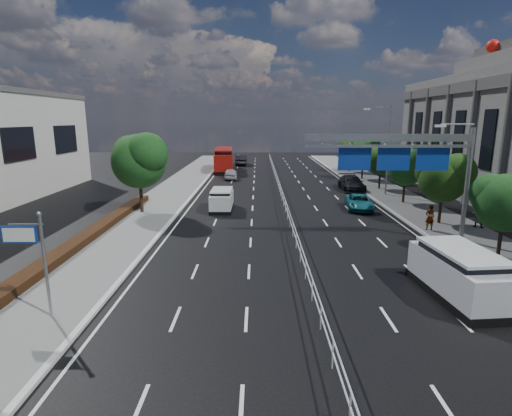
{
  "coord_description": "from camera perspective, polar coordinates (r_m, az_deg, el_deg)",
  "views": [
    {
      "loc": [
        -2.36,
        -14.4,
        7.71
      ],
      "look_at": [
        -2.45,
        9.33,
        2.4
      ],
      "focal_mm": 28.0,
      "sensor_mm": 36.0,
      "label": 1
    }
  ],
  "objects": [
    {
      "name": "toilet_sign",
      "position": [
        17.43,
        -29.45,
        -4.94
      ],
      "size": [
        1.62,
        0.18,
        4.34
      ],
      "color": "gray",
      "rests_on": "ground"
    },
    {
      "name": "parked_car_dark",
      "position": [
        45.22,
        13.51,
        3.47
      ],
      "size": [
        2.24,
        5.48,
        1.59
      ],
      "primitive_type": "imported",
      "rotation": [
        0.0,
        0.0,
        0.0
      ],
      "color": "black",
      "rests_on": "ground"
    },
    {
      "name": "far_tree_h",
      "position": [
        60.58,
        13.33,
        8.23
      ],
      "size": [
        3.41,
        3.18,
        4.91
      ],
      "color": "black",
      "rests_on": "ground"
    },
    {
      "name": "overhead_gantry",
      "position": [
        26.17,
        20.73,
        7.2
      ],
      "size": [
        10.24,
        0.38,
        7.45
      ],
      "color": "gray",
      "rests_on": "ground"
    },
    {
      "name": "sidewalk_near",
      "position": [
        18.69,
        -29.97,
        -13.32
      ],
      "size": [
        5.0,
        140.0,
        0.14
      ],
      "primitive_type": "cube",
      "color": "slate",
      "rests_on": "ground"
    },
    {
      "name": "far_tree_e",
      "position": [
        39.06,
        20.71,
        5.7
      ],
      "size": [
        3.63,
        3.38,
        5.13
      ],
      "color": "black",
      "rests_on": "ground"
    },
    {
      "name": "parked_car_teal",
      "position": [
        35.86,
        14.52,
        0.82
      ],
      "size": [
        2.57,
        4.75,
        1.27
      ],
      "primitive_type": "imported",
      "rotation": [
        0.0,
        0.0,
        -0.1
      ],
      "color": "#18616C",
      "rests_on": "ground"
    },
    {
      "name": "pedestrian_b",
      "position": [
        32.52,
        29.2,
        -0.77
      ],
      "size": [
        1.16,
        1.14,
        1.89
      ],
      "primitive_type": "imported",
      "rotation": [
        0.0,
        0.0,
        2.42
      ],
      "color": "gray",
      "rests_on": "sidewalk_far"
    },
    {
      "name": "far_tree_c",
      "position": [
        25.7,
        32.18,
        1.06
      ],
      "size": [
        3.52,
        3.28,
        4.94
      ],
      "color": "black",
      "rests_on": "ground"
    },
    {
      "name": "pedestrian_a",
      "position": [
        30.16,
        23.58,
        -1.24
      ],
      "size": [
        0.68,
        0.47,
        1.79
      ],
      "primitive_type": "imported",
      "rotation": [
        0.0,
        0.0,
        3.21
      ],
      "color": "gray",
      "rests_on": "sidewalk_far"
    },
    {
      "name": "far_tree_f",
      "position": [
        46.13,
        17.49,
        6.79
      ],
      "size": [
        3.52,
        3.28,
        5.02
      ],
      "color": "black",
      "rests_on": "ground"
    },
    {
      "name": "far_tree_d",
      "position": [
        32.17,
        25.31,
        4.23
      ],
      "size": [
        3.85,
        3.59,
        5.34
      ],
      "color": "black",
      "rests_on": "ground"
    },
    {
      "name": "near_car_dark",
      "position": [
        68.78,
        -2.1,
        6.89
      ],
      "size": [
        1.87,
        5.23,
        1.72
      ],
      "primitive_type": "imported",
      "rotation": [
        0.0,
        0.0,
        3.13
      ],
      "color": "black",
      "rests_on": "ground"
    },
    {
      "name": "hedge_near",
      "position": [
        23.45,
        -27.84,
        -7.17
      ],
      "size": [
        1.0,
        36.0,
        0.44
      ],
      "primitive_type": "cube",
      "color": "black",
      "rests_on": "sidewalk_near"
    },
    {
      "name": "streetlight_far",
      "position": [
        42.47,
        18.05,
        8.63
      ],
      "size": [
        2.78,
        2.4,
        9.0
      ],
      "color": "gray",
      "rests_on": "ground"
    },
    {
      "name": "far_tree_g",
      "position": [
        53.29,
        15.16,
        7.93
      ],
      "size": [
        3.96,
        3.69,
        5.45
      ],
      "color": "black",
      "rests_on": "ground"
    },
    {
      "name": "silver_minivan",
      "position": [
        19.79,
        27.12,
        -8.38
      ],
      "size": [
        2.75,
        5.53,
        2.22
      ],
      "rotation": [
        0.0,
        0.0,
        0.09
      ],
      "color": "black",
      "rests_on": "ground"
    },
    {
      "name": "ground",
      "position": [
        16.5,
        8.74,
        -15.4
      ],
      "size": [
        160.0,
        160.0,
        0.0
      ],
      "primitive_type": "plane",
      "color": "black",
      "rests_on": "ground"
    },
    {
      "name": "near_tree_back",
      "position": [
        33.9,
        -16.32,
        6.87
      ],
      "size": [
        4.84,
        4.51,
        6.69
      ],
      "color": "black",
      "rests_on": "ground"
    },
    {
      "name": "white_minivan",
      "position": [
        34.51,
        -4.91,
        1.18
      ],
      "size": [
        1.82,
        4.21,
        1.83
      ],
      "rotation": [
        0.0,
        0.0,
        0.0
      ],
      "color": "black",
      "rests_on": "ground"
    },
    {
      "name": "red_bus",
      "position": [
        61.05,
        -4.65,
        6.97
      ],
      "size": [
        3.46,
        11.37,
        3.35
      ],
      "rotation": [
        0.0,
        0.0,
        0.07
      ],
      "color": "black",
      "rests_on": "ground"
    },
    {
      "name": "kerb_near",
      "position": [
        17.6,
        -22.69,
        -14.17
      ],
      "size": [
        0.25,
        140.0,
        0.15
      ],
      "primitive_type": "cube",
      "color": "silver",
      "rests_on": "ground"
    },
    {
      "name": "median_fence",
      "position": [
        37.66,
        3.81,
        1.59
      ],
      "size": [
        0.05,
        85.0,
        1.02
      ],
      "color": "silver",
      "rests_on": "ground"
    },
    {
      "name": "near_car_silver",
      "position": [
        52.41,
        -3.64,
        4.9
      ],
      "size": [
        1.88,
        4.18,
        1.4
      ],
      "primitive_type": "imported",
      "rotation": [
        0.0,
        0.0,
        3.2
      ],
      "color": "#A3A6AA",
      "rests_on": "ground"
    }
  ]
}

